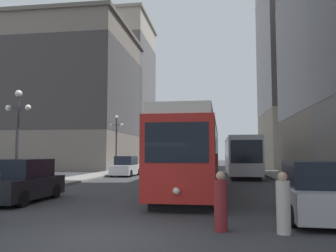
% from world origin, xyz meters
% --- Properties ---
extents(ground_plane, '(200.00, 200.00, 0.00)m').
position_xyz_m(ground_plane, '(0.00, 0.00, 0.00)').
color(ground_plane, '#38383A').
extents(sidewalk_left, '(2.60, 120.00, 0.15)m').
position_xyz_m(sidewalk_left, '(-8.25, 40.00, 0.07)').
color(sidewalk_left, gray).
rests_on(sidewalk_left, ground).
extents(sidewalk_right, '(2.60, 120.00, 0.15)m').
position_xyz_m(sidewalk_right, '(8.25, 40.00, 0.07)').
color(sidewalk_right, gray).
rests_on(sidewalk_right, ground).
extents(streetcar, '(2.79, 13.47, 3.89)m').
position_xyz_m(streetcar, '(1.34, 10.00, 2.10)').
color(streetcar, black).
rests_on(streetcar, ground).
extents(transit_bus, '(2.60, 12.01, 3.45)m').
position_xyz_m(transit_bus, '(4.80, 23.42, 1.95)').
color(transit_bus, black).
rests_on(transit_bus, ground).
extents(parked_car_left_near, '(1.99, 4.30, 1.82)m').
position_xyz_m(parked_car_left_near, '(-5.65, 22.46, 0.84)').
color(parked_car_left_near, black).
rests_on(parked_car_left_near, ground).
extents(parked_car_left_mid, '(1.89, 4.43, 1.82)m').
position_xyz_m(parked_car_left_mid, '(-5.65, 5.57, 0.84)').
color(parked_car_left_mid, black).
rests_on(parked_car_left_mid, ground).
extents(parked_car_right_far, '(2.02, 4.45, 1.82)m').
position_xyz_m(parked_car_right_far, '(5.65, 3.19, 0.84)').
color(parked_car_right_far, black).
rests_on(parked_car_right_far, ground).
extents(pedestrian_crossing_far, '(0.35, 0.35, 1.58)m').
position_xyz_m(pedestrian_crossing_far, '(2.72, 1.13, 0.74)').
color(pedestrian_crossing_far, maroon).
rests_on(pedestrian_crossing_far, ground).
extents(pedestrian_on_sidewalk, '(0.36, 0.36, 1.59)m').
position_xyz_m(pedestrian_on_sidewalk, '(4.31, 1.03, 0.74)').
color(pedestrian_on_sidewalk, beige).
rests_on(pedestrian_on_sidewalk, ground).
extents(lamp_post_left_near, '(1.41, 0.36, 5.21)m').
position_xyz_m(lamp_post_left_near, '(-7.55, 8.07, 3.59)').
color(lamp_post_left_near, '#333338').
rests_on(lamp_post_left_near, sidewalk_left).
extents(lamp_post_left_far, '(1.41, 0.36, 5.84)m').
position_xyz_m(lamp_post_left_far, '(-7.55, 25.67, 3.96)').
color(lamp_post_left_far, '#333338').
rests_on(lamp_post_left_far, sidewalk_left).
extents(building_left_corner, '(16.23, 18.68, 19.63)m').
position_xyz_m(building_left_corner, '(-17.37, 37.63, 10.09)').
color(building_left_corner, slate).
rests_on(building_left_corner, ground).
extents(building_left_midblock, '(12.93, 14.78, 26.79)m').
position_xyz_m(building_left_midblock, '(-15.71, 52.23, 13.80)').
color(building_left_midblock, '#A89E8E').
rests_on(building_left_midblock, ground).
extents(building_right_corner, '(16.24, 15.91, 32.20)m').
position_xyz_m(building_right_corner, '(17.37, 43.00, 16.61)').
color(building_right_corner, '#B2A893').
rests_on(building_right_corner, ground).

